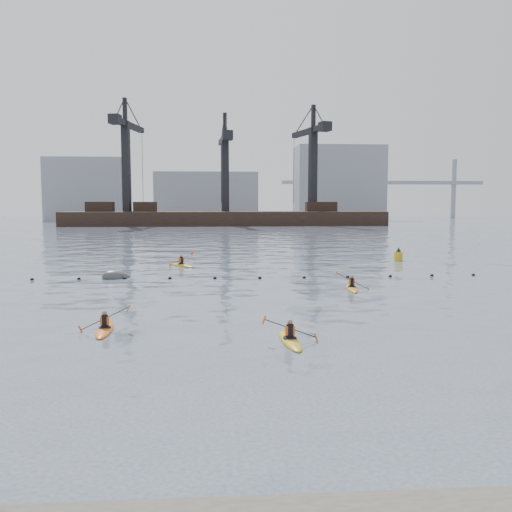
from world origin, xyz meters
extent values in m
plane|color=#3D4B59|center=(0.00, 0.00, 0.00)|extent=(400.00, 400.00, 0.00)
sphere|color=black|center=(-14.00, 22.66, 0.03)|extent=(0.24, 0.24, 0.24)
sphere|color=black|center=(-11.00, 22.75, 0.03)|extent=(0.24, 0.24, 0.24)
sphere|color=black|center=(-8.00, 22.72, 0.03)|extent=(0.24, 0.24, 0.24)
sphere|color=black|center=(-5.00, 22.58, 0.03)|extent=(0.24, 0.24, 0.24)
sphere|color=black|center=(-2.00, 22.41, 0.03)|extent=(0.24, 0.24, 0.24)
sphere|color=black|center=(1.00, 22.28, 0.03)|extent=(0.24, 0.24, 0.24)
sphere|color=black|center=(4.00, 22.25, 0.03)|extent=(0.24, 0.24, 0.24)
sphere|color=black|center=(7.00, 22.34, 0.03)|extent=(0.24, 0.24, 0.24)
sphere|color=black|center=(10.00, 22.50, 0.03)|extent=(0.24, 0.24, 0.24)
sphere|color=black|center=(13.00, 22.66, 0.03)|extent=(0.24, 0.24, 0.24)
sphere|color=black|center=(16.00, 22.75, 0.03)|extent=(0.24, 0.24, 0.24)
cube|color=black|center=(0.00, 110.00, 0.85)|extent=(72.00, 12.00, 4.50)
cube|color=black|center=(-28.00, 110.00, 4.20)|extent=(6.00, 3.00, 2.20)
cube|color=black|center=(-18.00, 110.00, 4.20)|extent=(5.00, 3.00, 2.20)
cube|color=black|center=(22.00, 110.00, 4.20)|extent=(7.00, 3.00, 2.20)
cube|color=black|center=(-22.00, 110.00, 13.10)|extent=(1.85, 1.85, 20.00)
cube|color=black|center=(-21.53, 112.66, 22.50)|extent=(4.31, 17.93, 1.20)
cube|color=black|center=(-23.09, 103.80, 22.50)|extent=(2.62, 2.94, 2.00)
cube|color=black|center=(-22.00, 110.00, 25.60)|extent=(0.93, 0.93, 5.00)
cube|color=black|center=(0.00, 110.00, 11.60)|extent=(1.73, 1.73, 17.00)
cube|color=black|center=(-0.20, 112.24, 19.50)|extent=(2.50, 15.05, 1.20)
cube|color=black|center=(0.46, 104.77, 19.50)|extent=(2.42, 2.78, 2.00)
cube|color=black|center=(0.00, 110.00, 22.60)|extent=(0.87, 0.87, 5.00)
cube|color=black|center=(20.00, 110.00, 12.60)|extent=(1.96, 1.96, 19.00)
cube|color=black|center=(19.34, 112.46, 21.50)|extent=(5.56, 16.73, 1.20)
cube|color=black|center=(21.54, 104.25, 21.50)|extent=(2.80, 3.08, 2.00)
cube|color=black|center=(20.00, 110.00, 24.60)|extent=(0.98, 0.98, 5.00)
cube|color=gray|center=(-40.00, 150.00, 9.00)|extent=(22.00, 14.00, 18.00)
cube|color=gray|center=(-5.00, 150.00, 7.00)|extent=(30.00, 14.00, 14.00)
cube|color=gray|center=(35.00, 150.00, 11.00)|extent=(26.00, 14.00, 22.00)
cube|color=gray|center=(55.00, 170.00, 12.00)|extent=(70.00, 2.00, 1.20)
cylinder|color=gray|center=(30.00, 170.00, 10.00)|extent=(1.60, 1.60, 20.00)
cylinder|color=gray|center=(80.00, 170.00, 10.00)|extent=(1.60, 1.60, 20.00)
ellipsoid|color=orange|center=(-6.28, 7.84, 0.04)|extent=(0.76, 2.96, 0.29)
cylinder|color=black|center=(-6.28, 7.84, 0.16)|extent=(0.58, 0.58, 0.06)
cylinder|color=black|center=(-6.28, 7.84, 0.41)|extent=(0.28, 0.28, 0.48)
cube|color=#F7570D|center=(-6.28, 7.84, 0.43)|extent=(0.34, 0.22, 0.31)
sphere|color=#8C6651|center=(-6.28, 7.84, 0.73)|extent=(0.19, 0.19, 0.19)
cylinder|color=black|center=(-6.28, 7.84, 0.50)|extent=(1.84, 0.14, 0.88)
cube|color=#D85914|center=(-7.21, 7.79, 0.11)|extent=(0.18, 0.14, 0.30)
cube|color=#D85914|center=(-5.34, 7.90, 0.90)|extent=(0.18, 0.14, 0.30)
ellipsoid|color=gold|center=(0.80, 5.63, 0.04)|extent=(0.82, 3.04, 0.30)
cylinder|color=black|center=(0.80, 5.63, 0.16)|extent=(0.60, 0.60, 0.06)
cylinder|color=black|center=(0.80, 5.63, 0.42)|extent=(0.28, 0.28, 0.49)
cube|color=#F7570D|center=(0.80, 5.63, 0.44)|extent=(0.35, 0.23, 0.32)
sphere|color=#8C6651|center=(0.80, 5.63, 0.75)|extent=(0.20, 0.20, 0.20)
cylinder|color=black|center=(0.80, 5.63, 0.52)|extent=(1.94, 0.17, 0.77)
cube|color=#D85914|center=(-0.16, 5.56, 0.86)|extent=(0.17, 0.14, 0.32)
cube|color=#D85914|center=(1.76, 5.70, 0.17)|extent=(0.17, 0.14, 0.32)
ellipsoid|color=#BF7C16|center=(6.03, 17.37, 0.04)|extent=(0.90, 3.02, 0.30)
cylinder|color=black|center=(6.03, 17.37, 0.16)|extent=(0.61, 0.61, 0.06)
cylinder|color=black|center=(6.03, 17.37, 0.42)|extent=(0.28, 0.28, 0.48)
cube|color=#F7570D|center=(6.03, 17.37, 0.44)|extent=(0.35, 0.24, 0.32)
sphere|color=#8C6651|center=(6.03, 17.37, 0.74)|extent=(0.20, 0.20, 0.20)
cylinder|color=black|center=(6.03, 17.37, 0.51)|extent=(1.83, 0.22, 0.95)
cube|color=#D85914|center=(5.09, 17.47, 0.94)|extent=(0.20, 0.15, 0.30)
cube|color=#D85914|center=(6.97, 17.27, 0.08)|extent=(0.20, 0.15, 0.30)
ellipsoid|color=gold|center=(-4.73, 29.94, 0.04)|extent=(2.46, 3.11, 0.33)
cylinder|color=black|center=(-4.73, 29.94, 0.18)|extent=(0.87, 0.87, 0.06)
cylinder|color=black|center=(-4.73, 29.94, 0.47)|extent=(0.31, 0.31, 0.54)
cube|color=#F7570D|center=(-4.73, 29.94, 0.49)|extent=(0.44, 0.40, 0.35)
sphere|color=#8C6651|center=(-4.73, 29.94, 0.83)|extent=(0.22, 0.22, 0.22)
cylinder|color=black|center=(-4.73, 29.94, 0.57)|extent=(1.78, 1.27, 0.85)
cube|color=#D85914|center=(-5.59, 29.33, 0.19)|extent=(0.23, 0.22, 0.35)
cube|color=#D85914|center=(-3.86, 30.55, 0.95)|extent=(0.23, 0.22, 0.35)
ellipsoid|color=#414346|center=(-8.61, 23.24, 0.00)|extent=(2.59, 2.30, 1.47)
cylinder|color=gold|center=(14.00, 32.62, 0.31)|extent=(0.73, 0.73, 0.94)
cone|color=black|center=(14.00, 32.62, 0.99)|extent=(0.46, 0.46, 0.36)
camera|label=1|loc=(-1.80, -13.53, 5.05)|focal=38.00mm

